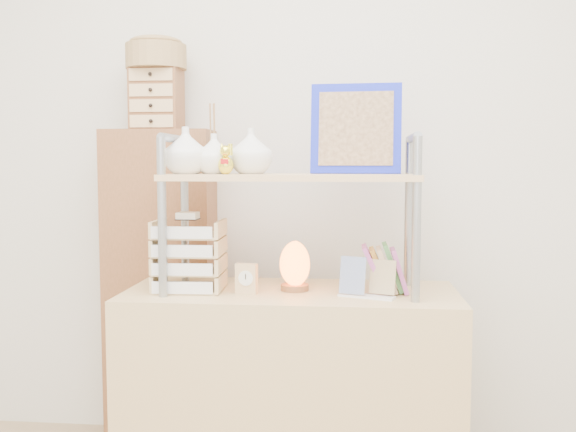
% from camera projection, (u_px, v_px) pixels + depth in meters
% --- Properties ---
extents(desk, '(1.20, 0.50, 0.75)m').
position_uv_depth(desk, '(291.00, 391.00, 2.35)').
color(desk, tan).
rests_on(desk, ground).
extents(cabinet, '(0.46, 0.25, 1.35)m').
position_uv_depth(cabinet, '(161.00, 288.00, 2.76)').
color(cabinet, brown).
rests_on(cabinet, ground).
extents(hutch, '(0.91, 0.34, 0.75)m').
position_uv_depth(hutch, '(268.00, 169.00, 2.31)').
color(hutch, '#8E949B').
rests_on(hutch, desk).
extents(letter_tray, '(0.24, 0.23, 0.29)m').
position_uv_depth(letter_tray, '(189.00, 259.00, 2.32)').
color(letter_tray, tan).
rests_on(letter_tray, desk).
extents(salt_lamp, '(0.12, 0.11, 0.18)m').
position_uv_depth(salt_lamp, '(295.00, 265.00, 2.32)').
color(salt_lamp, brown).
rests_on(salt_lamp, desk).
extents(desk_clock, '(0.08, 0.04, 0.11)m').
position_uv_depth(desk_clock, '(246.00, 279.00, 2.27)').
color(desk_clock, tan).
rests_on(desk_clock, desk).
extents(postcard_stand, '(0.20, 0.12, 0.14)m').
position_uv_depth(postcard_stand, '(367.00, 286.00, 2.21)').
color(postcard_stand, white).
rests_on(postcard_stand, desk).
extents(drawer_chest, '(0.20, 0.16, 0.25)m').
position_uv_depth(drawer_chest, '(157.00, 100.00, 2.67)').
color(drawer_chest, brown).
rests_on(drawer_chest, cabinet).
extents(woven_basket, '(0.25, 0.25, 0.10)m').
position_uv_depth(woven_basket, '(156.00, 57.00, 2.66)').
color(woven_basket, brown).
rests_on(woven_basket, drawer_chest).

